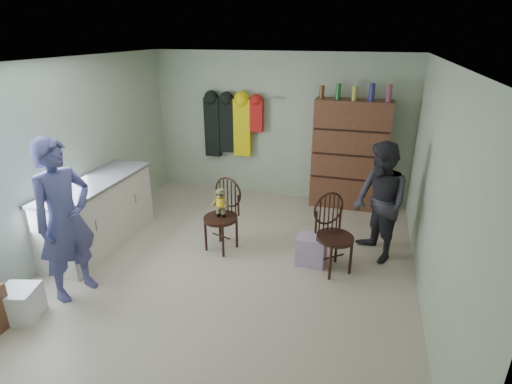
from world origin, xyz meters
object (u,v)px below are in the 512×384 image
(counter, at_px, (98,213))
(chair_front, at_px, (223,210))
(dresser, at_px, (349,155))
(chair_far, at_px, (333,230))

(counter, relative_size, chair_front, 1.86)
(chair_front, distance_m, dresser, 2.48)
(chair_front, distance_m, chair_far, 1.48)
(counter, height_order, dresser, dresser)
(counter, relative_size, chair_far, 1.87)
(chair_front, xyz_separation_m, dresser, (1.51, 1.93, 0.34))
(chair_front, height_order, chair_far, chair_front)
(counter, height_order, chair_front, chair_front)
(chair_far, relative_size, dresser, 0.48)
(counter, xyz_separation_m, chair_far, (3.16, 0.24, 0.06))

